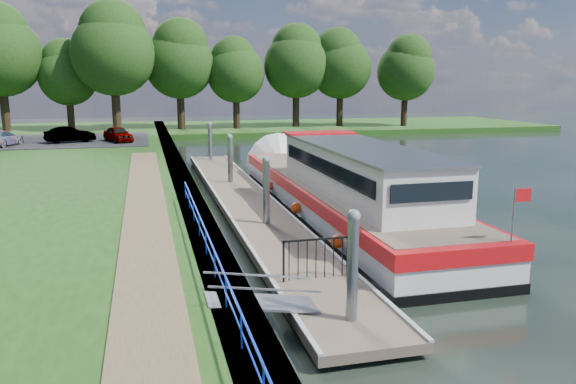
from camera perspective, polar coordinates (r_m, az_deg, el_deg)
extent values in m
plane|color=black|center=(13.62, 5.63, -13.47)|extent=(160.00, 160.00, 0.00)
cube|color=#473D2D|center=(27.18, -10.38, -0.17)|extent=(1.10, 90.00, 0.78)
cube|color=#1B4112|center=(65.88, 0.00, 6.56)|extent=(60.00, 18.00, 0.60)
cube|color=brown|center=(20.20, -14.21, -3.09)|extent=(1.60, 40.00, 0.05)
cube|color=black|center=(50.28, -22.04, 4.86)|extent=(14.00, 12.00, 0.06)
cube|color=#0C2DBF|center=(15.27, -7.96, -4.85)|extent=(0.04, 18.00, 0.04)
cube|color=#0C2DBF|center=(15.38, -7.93, -6.11)|extent=(0.03, 18.00, 0.03)
cylinder|color=#0C2DBF|center=(10.74, -4.76, -13.85)|extent=(0.04, 0.04, 0.72)
cylinder|color=#0C2DBF|center=(12.56, -6.33, -10.06)|extent=(0.04, 0.04, 0.72)
cylinder|color=#0C2DBF|center=(14.43, -7.47, -7.23)|extent=(0.04, 0.04, 0.72)
cylinder|color=#0C2DBF|center=(16.32, -8.34, -5.05)|extent=(0.04, 0.04, 0.72)
cylinder|color=#0C2DBF|center=(18.25, -9.02, -3.33)|extent=(0.04, 0.04, 0.72)
cylinder|color=#0C2DBF|center=(20.18, -9.57, -1.93)|extent=(0.04, 0.04, 0.72)
cylinder|color=#0C2DBF|center=(22.13, -10.02, -0.78)|extent=(0.04, 0.04, 0.72)
cylinder|color=#0C2DBF|center=(24.09, -10.40, 0.18)|extent=(0.04, 0.04, 0.72)
cube|color=brown|center=(25.55, -4.34, -0.99)|extent=(2.50, 30.00, 0.24)
cube|color=#9EA0A3|center=(14.46, 4.26, -11.71)|extent=(2.30, 5.00, 0.30)
cube|color=#9EA0A3|center=(21.79, -2.47, -3.74)|extent=(2.30, 5.00, 0.30)
cube|color=#9EA0A3|center=(29.47, -5.70, 0.17)|extent=(2.30, 5.00, 0.30)
cube|color=#9EA0A3|center=(37.28, -7.58, 2.46)|extent=(2.30, 5.00, 0.30)
cube|color=#9EA0A3|center=(25.75, -1.73, -0.53)|extent=(0.12, 30.00, 0.06)
cube|color=#9EA0A3|center=(25.35, -6.99, -0.80)|extent=(0.12, 30.00, 0.06)
cylinder|color=gray|center=(12.76, 6.51, -9.87)|extent=(0.26, 0.26, 3.40)
sphere|color=gray|center=(12.25, 6.68, -2.44)|extent=(0.30, 0.30, 0.30)
cylinder|color=gray|center=(21.06, -2.21, -1.33)|extent=(0.26, 0.26, 3.40)
sphere|color=gray|center=(20.76, -2.25, 3.26)|extent=(0.30, 0.30, 0.30)
cylinder|color=gray|center=(29.77, -5.89, 2.34)|extent=(0.26, 0.26, 3.40)
sphere|color=gray|center=(29.56, -5.95, 5.59)|extent=(0.30, 0.30, 0.30)
cylinder|color=gray|center=(38.62, -7.89, 4.33)|extent=(0.26, 0.26, 3.40)
sphere|color=gray|center=(38.45, -7.96, 6.84)|extent=(0.30, 0.30, 0.30)
cube|color=#A5A8AD|center=(13.35, -2.69, -11.14)|extent=(2.58, 1.00, 0.43)
cube|color=#A5A8AD|center=(12.73, -2.27, -9.86)|extent=(2.58, 0.04, 0.41)
cube|color=#A5A8AD|center=(13.61, -3.13, -8.44)|extent=(2.58, 0.04, 0.41)
cube|color=black|center=(14.97, -0.46, -7.06)|extent=(0.05, 0.05, 1.15)
cube|color=black|center=(15.49, 6.06, -6.50)|extent=(0.05, 0.05, 1.15)
cube|color=black|center=(15.05, 2.88, -4.83)|extent=(1.85, 0.05, 0.05)
cube|color=black|center=(15.01, 0.10, -7.01)|extent=(0.02, 0.02, 1.10)
cube|color=black|center=(15.07, 1.03, -6.94)|extent=(0.02, 0.02, 1.10)
cube|color=black|center=(15.14, 1.95, -6.86)|extent=(0.02, 0.02, 1.10)
cube|color=black|center=(15.21, 2.86, -6.78)|extent=(0.02, 0.02, 1.10)
cube|color=black|center=(15.28, 3.76, -6.70)|extent=(0.02, 0.02, 1.10)
cube|color=black|center=(15.36, 4.66, -6.62)|extent=(0.02, 0.02, 1.10)
cube|color=black|center=(15.44, 5.54, -6.54)|extent=(0.02, 0.02, 1.10)
cube|color=black|center=(24.30, 5.04, -2.27)|extent=(4.00, 20.00, 0.55)
cube|color=silver|center=(24.17, 5.07, -0.89)|extent=(3.96, 19.90, 0.65)
cube|color=red|center=(24.06, 5.09, 0.42)|extent=(4.04, 20.00, 0.48)
cube|color=brown|center=(24.02, 5.10, 0.98)|extent=(3.68, 19.20, 0.04)
cone|color=silver|center=(34.00, -0.76, 2.57)|extent=(4.00, 1.50, 4.00)
cube|color=silver|center=(21.56, 7.35, 2.13)|extent=(3.00, 11.00, 1.75)
cube|color=gray|center=(21.44, 7.41, 4.56)|extent=(3.10, 11.20, 0.10)
cube|color=black|center=(21.01, 3.51, 2.65)|extent=(0.04, 10.00, 0.55)
cube|color=black|center=(22.13, 11.03, 2.90)|extent=(0.04, 10.00, 0.55)
cube|color=black|center=(26.71, 2.96, 4.50)|extent=(2.60, 0.04, 0.55)
cube|color=black|center=(16.57, 14.45, -0.01)|extent=(2.60, 0.04, 0.55)
cube|color=red|center=(26.30, 3.21, 6.03)|extent=(3.20, 1.60, 0.06)
cylinder|color=gray|center=(16.10, 21.90, -2.25)|extent=(0.05, 0.05, 1.50)
cube|color=red|center=(16.14, 22.76, -0.29)|extent=(0.50, 0.02, 0.35)
sphere|color=#F64A0D|center=(17.99, 5.04, -5.04)|extent=(0.44, 0.44, 0.44)
sphere|color=#F64A0D|center=(22.61, 0.84, -1.61)|extent=(0.44, 0.44, 0.44)
sphere|color=#F64A0D|center=(27.37, -1.91, 0.65)|extent=(0.44, 0.44, 0.44)
imported|color=#594C47|center=(17.47, 8.53, -0.04)|extent=(0.55, 0.71, 1.72)
cylinder|color=#332316|center=(62.44, -26.79, 7.32)|extent=(0.83, 0.83, 4.21)
sphere|color=#17340F|center=(62.41, -27.24, 12.24)|extent=(7.95, 7.95, 7.95)
cylinder|color=#332316|center=(61.99, -21.20, 7.23)|extent=(0.70, 0.70, 3.10)
sphere|color=#17340F|center=(61.89, -21.46, 10.88)|extent=(5.85, 5.85, 5.85)
sphere|color=#17340F|center=(62.10, -21.70, 12.22)|extent=(4.65, 4.65, 4.65)
cylinder|color=#332316|center=(59.09, -17.04, 7.91)|extent=(0.84, 0.84, 4.29)
sphere|color=#17340F|center=(59.07, -17.35, 13.22)|extent=(8.10, 8.10, 8.10)
sphere|color=#17340F|center=(59.34, -17.41, 15.17)|extent=(6.44, 6.44, 6.44)
cylinder|color=#332316|center=(61.17, -10.82, 8.09)|extent=(0.79, 0.79, 3.83)
sphere|color=#17340F|center=(61.11, -10.99, 12.67)|extent=(7.24, 7.24, 7.24)
sphere|color=#17340F|center=(60.97, -10.86, 14.39)|extent=(5.75, 5.75, 5.75)
cylinder|color=#332316|center=(61.58, -5.25, 7.99)|extent=(0.72, 0.72, 3.26)
sphere|color=#17340F|center=(61.48, -5.33, 11.87)|extent=(6.16, 6.16, 6.16)
sphere|color=#17340F|center=(61.74, -5.58, 13.29)|extent=(4.89, 4.89, 4.89)
cylinder|color=#332316|center=(63.28, 0.82, 8.35)|extent=(0.78, 0.78, 3.77)
sphere|color=#17340F|center=(63.22, 0.83, 12.72)|extent=(7.13, 7.13, 7.13)
sphere|color=#17340F|center=(63.55, 0.89, 14.32)|extent=(5.66, 5.66, 5.66)
cylinder|color=#332316|center=(64.84, 5.27, 8.32)|extent=(0.77, 0.77, 3.65)
sphere|color=#17340F|center=(64.77, 5.35, 12.44)|extent=(6.89, 6.89, 6.89)
sphere|color=#17340F|center=(64.73, 5.07, 13.98)|extent=(5.47, 5.47, 5.47)
cylinder|color=#332316|center=(65.87, 11.71, 8.08)|extent=(0.74, 0.74, 3.41)
sphere|color=#17340F|center=(65.79, 11.87, 11.86)|extent=(6.43, 6.43, 6.43)
sphere|color=#17340F|center=(65.74, 12.19, 13.26)|extent=(5.11, 5.11, 5.11)
imported|color=#999999|center=(47.51, -16.87, 5.66)|extent=(2.74, 3.88, 1.23)
imported|color=#999999|center=(48.16, -21.29, 5.46)|extent=(4.01, 2.34, 1.25)
imported|color=#999999|center=(47.59, -27.07, 4.89)|extent=(2.75, 4.37, 1.18)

